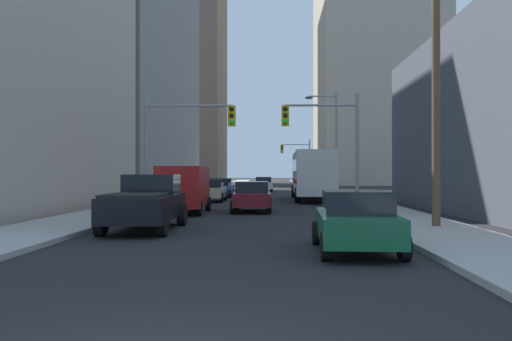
{
  "coord_description": "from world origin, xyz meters",
  "views": [
    {
      "loc": [
        1.25,
        -4.87,
        1.96
      ],
      "look_at": [
        0.0,
        29.57,
        2.1
      ],
      "focal_mm": 37.49,
      "sensor_mm": 36.0,
      "label": 1
    }
  ],
  "objects_px": {
    "sedan_green": "(356,221)",
    "sedan_maroon": "(252,196)",
    "city_bus": "(312,173)",
    "sedan_white": "(263,184)",
    "cargo_van_red": "(184,187)",
    "traffic_signal_near_right": "(324,132)",
    "sedan_blue": "(220,188)",
    "traffic_signal_far_right": "(297,156)",
    "pickup_truck_black": "(146,203)",
    "sedan_beige": "(211,190)",
    "traffic_signal_near_left": "(185,131)"
  },
  "relations": [
    {
      "from": "sedan_green",
      "to": "sedan_maroon",
      "type": "xyz_separation_m",
      "value": [
        -3.16,
        13.5,
        0.0
      ]
    },
    {
      "from": "city_bus",
      "to": "sedan_white",
      "type": "relative_size",
      "value": 2.7
    },
    {
      "from": "cargo_van_red",
      "to": "traffic_signal_near_right",
      "type": "bearing_deg",
      "value": 12.62
    },
    {
      "from": "sedan_green",
      "to": "sedan_white",
      "type": "xyz_separation_m",
      "value": [
        -3.24,
        42.63,
        0.0
      ]
    },
    {
      "from": "sedan_maroon",
      "to": "sedan_blue",
      "type": "distance_m",
      "value": 15.89
    },
    {
      "from": "sedan_white",
      "to": "traffic_signal_far_right",
      "type": "distance_m",
      "value": 10.61
    },
    {
      "from": "city_bus",
      "to": "pickup_truck_black",
      "type": "xyz_separation_m",
      "value": [
        -7.03,
        -20.08,
        -1.0
      ]
    },
    {
      "from": "cargo_van_red",
      "to": "sedan_blue",
      "type": "relative_size",
      "value": 1.24
    },
    {
      "from": "sedan_blue",
      "to": "sedan_white",
      "type": "relative_size",
      "value": 1.0
    },
    {
      "from": "sedan_beige",
      "to": "sedan_white",
      "type": "bearing_deg",
      "value": 81.11
    },
    {
      "from": "pickup_truck_black",
      "to": "cargo_van_red",
      "type": "relative_size",
      "value": 1.04
    },
    {
      "from": "pickup_truck_black",
      "to": "sedan_beige",
      "type": "xyz_separation_m",
      "value": [
        0.05,
        17.81,
        -0.16
      ]
    },
    {
      "from": "sedan_maroon",
      "to": "sedan_beige",
      "type": "bearing_deg",
      "value": 109.18
    },
    {
      "from": "pickup_truck_black",
      "to": "traffic_signal_far_right",
      "type": "distance_m",
      "value": 47.68
    },
    {
      "from": "city_bus",
      "to": "sedan_maroon",
      "type": "relative_size",
      "value": 2.71
    },
    {
      "from": "city_bus",
      "to": "pickup_truck_black",
      "type": "bearing_deg",
      "value": -109.31
    },
    {
      "from": "sedan_blue",
      "to": "sedan_white",
      "type": "height_order",
      "value": "same"
    },
    {
      "from": "traffic_signal_near_right",
      "to": "traffic_signal_far_right",
      "type": "height_order",
      "value": "same"
    },
    {
      "from": "traffic_signal_near_left",
      "to": "traffic_signal_near_right",
      "type": "xyz_separation_m",
      "value": [
        7.1,
        -0.0,
        -0.04
      ]
    },
    {
      "from": "traffic_signal_near_left",
      "to": "traffic_signal_near_right",
      "type": "relative_size",
      "value": 1.0
    },
    {
      "from": "sedan_maroon",
      "to": "traffic_signal_far_right",
      "type": "relative_size",
      "value": 0.71
    },
    {
      "from": "pickup_truck_black",
      "to": "sedan_white",
      "type": "bearing_deg",
      "value": 85.2
    },
    {
      "from": "city_bus",
      "to": "traffic_signal_near_right",
      "type": "height_order",
      "value": "traffic_signal_near_right"
    },
    {
      "from": "sedan_beige",
      "to": "sedan_blue",
      "type": "height_order",
      "value": "same"
    },
    {
      "from": "pickup_truck_black",
      "to": "traffic_signal_near_right",
      "type": "xyz_separation_m",
      "value": [
        6.9,
        9.11,
        3.12
      ]
    },
    {
      "from": "city_bus",
      "to": "traffic_signal_near_right",
      "type": "xyz_separation_m",
      "value": [
        -0.13,
        -10.96,
        2.12
      ]
    },
    {
      "from": "sedan_blue",
      "to": "traffic_signal_near_left",
      "type": "bearing_deg",
      "value": -90.88
    },
    {
      "from": "city_bus",
      "to": "sedan_green",
      "type": "xyz_separation_m",
      "value": [
        -0.63,
        -24.97,
        -1.16
      ]
    },
    {
      "from": "sedan_beige",
      "to": "traffic_signal_near_left",
      "type": "bearing_deg",
      "value": -91.64
    },
    {
      "from": "sedan_green",
      "to": "sedan_blue",
      "type": "distance_m",
      "value": 29.75
    },
    {
      "from": "sedan_maroon",
      "to": "traffic_signal_near_left",
      "type": "bearing_deg",
      "value": 171.61
    },
    {
      "from": "cargo_van_red",
      "to": "sedan_beige",
      "type": "relative_size",
      "value": 1.26
    },
    {
      "from": "sedan_maroon",
      "to": "sedan_white",
      "type": "height_order",
      "value": "same"
    },
    {
      "from": "sedan_green",
      "to": "traffic_signal_near_left",
      "type": "height_order",
      "value": "traffic_signal_near_left"
    },
    {
      "from": "city_bus",
      "to": "sedan_white",
      "type": "distance_m",
      "value": 18.11
    },
    {
      "from": "cargo_van_red",
      "to": "traffic_signal_near_left",
      "type": "distance_m",
      "value": 3.2
    },
    {
      "from": "sedan_maroon",
      "to": "sedan_blue",
      "type": "height_order",
      "value": "same"
    },
    {
      "from": "city_bus",
      "to": "sedan_beige",
      "type": "xyz_separation_m",
      "value": [
        -6.98,
        -2.27,
        -1.16
      ]
    },
    {
      "from": "sedan_blue",
      "to": "traffic_signal_near_left",
      "type": "relative_size",
      "value": 0.71
    },
    {
      "from": "traffic_signal_near_right",
      "to": "traffic_signal_far_right",
      "type": "relative_size",
      "value": 1.0
    },
    {
      "from": "pickup_truck_black",
      "to": "sedan_green",
      "type": "height_order",
      "value": "pickup_truck_black"
    },
    {
      "from": "sedan_green",
      "to": "traffic_signal_far_right",
      "type": "height_order",
      "value": "traffic_signal_far_right"
    },
    {
      "from": "cargo_van_red",
      "to": "sedan_maroon",
      "type": "height_order",
      "value": "cargo_van_red"
    },
    {
      "from": "pickup_truck_black",
      "to": "sedan_white",
      "type": "distance_m",
      "value": 37.87
    },
    {
      "from": "cargo_van_red",
      "to": "sedan_white",
      "type": "bearing_deg",
      "value": 84.03
    },
    {
      "from": "city_bus",
      "to": "traffic_signal_far_right",
      "type": "xyz_separation_m",
      "value": [
        0.01,
        26.98,
        2.11
      ]
    },
    {
      "from": "sedan_maroon",
      "to": "traffic_signal_near_right",
      "type": "distance_m",
      "value": 4.93
    },
    {
      "from": "city_bus",
      "to": "cargo_van_red",
      "type": "xyz_separation_m",
      "value": [
        -7.02,
        -12.5,
        -0.64
      ]
    },
    {
      "from": "pickup_truck_black",
      "to": "traffic_signal_near_left",
      "type": "distance_m",
      "value": 9.65
    },
    {
      "from": "pickup_truck_black",
      "to": "cargo_van_red",
      "type": "bearing_deg",
      "value": 89.92
    }
  ]
}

